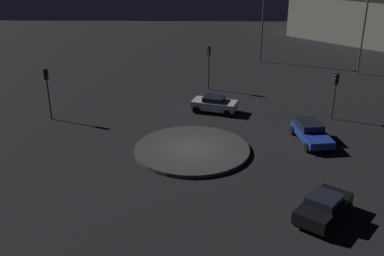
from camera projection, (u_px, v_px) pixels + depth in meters
The scene contains 10 objects.
ground_plane at pixel (192, 151), 31.60m from camera, with size 114.38×114.38×0.00m, color black.
roundabout_island at pixel (192, 149), 31.55m from camera, with size 8.23×8.23×0.27m, color #383838.
car_silver at pixel (214, 104), 38.66m from camera, with size 2.96×4.19×1.43m.
car_blue at pixel (311, 132), 32.91m from camera, with size 4.56×2.55×1.39m.
car_black at pixel (324, 207), 23.57m from camera, with size 4.13×3.78×1.46m.
traffic_light_northwest at pixel (335, 87), 36.29m from camera, with size 0.37×0.40×3.97m.
traffic_light_southwest at pixel (47, 84), 36.17m from camera, with size 0.37×0.40×4.34m.
traffic_light_west at pixel (209, 60), 43.66m from camera, with size 0.37×0.32×4.39m.
streetlamp_northwest at pixel (364, 29), 48.28m from camera, with size 0.44×0.44×8.41m.
streetlamp_west at pixel (263, 16), 53.33m from camera, with size 0.49×0.49×8.92m.
Camera 1 is at (28.51, 0.62, 13.73)m, focal length 41.37 mm.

